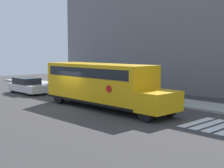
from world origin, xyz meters
The scene contains 5 objects.
ground_plane centered at (0.00, 0.00, 0.00)m, with size 60.00×60.00×0.00m, color #3A3838.
sidewalk_strip centered at (0.00, 6.50, 0.07)m, with size 44.00×3.00×0.15m.
building_backdrop centered at (0.00, 13.00, 5.75)m, with size 32.00×4.00×11.50m.
school_bus centered at (1.87, 1.03, 1.75)m, with size 10.60×2.57×3.04m.
parked_car centered at (-8.49, 1.04, 0.72)m, with size 4.59×1.82×1.45m.
Camera 1 is at (17.76, -13.04, 3.90)m, focal length 50.00 mm.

